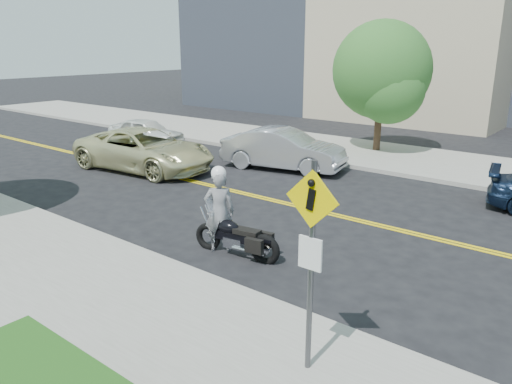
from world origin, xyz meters
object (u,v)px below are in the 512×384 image
at_px(parked_car_white, 146,132).
at_px(motorcycle, 236,229).
at_px(parked_car_silver, 283,149).
at_px(pedestrian_sign, 311,249).
at_px(motorcyclist, 219,209).
at_px(suv, 144,150).

bearing_deg(parked_car_white, motorcycle, -132.09).
xyz_separation_m(parked_car_white, parked_car_silver, (7.51, 0.31, 0.13)).
relative_size(pedestrian_sign, parked_car_white, 0.82).
height_order(motorcyclist, parked_car_silver, motorcyclist).
height_order(motorcycle, parked_car_silver, parked_car_silver).
bearing_deg(parked_car_white, parked_car_silver, -98.79).
bearing_deg(motorcyclist, motorcycle, 141.45).
xyz_separation_m(motorcycle, parked_car_silver, (-3.84, 7.11, 0.12)).
distance_m(suv, parked_car_silver, 5.15).
relative_size(pedestrian_sign, suv, 0.55).
distance_m(motorcycle, suv, 8.68).
bearing_deg(motorcycle, parked_car_white, 140.69).
bearing_deg(motorcyclist, parked_car_silver, -105.24).
distance_m(pedestrian_sign, suv, 13.05).
distance_m(parked_car_white, parked_car_silver, 7.52).
relative_size(motorcyclist, motorcycle, 0.95).
bearing_deg(parked_car_silver, motorcycle, -164.07).
bearing_deg(motorcycle, motorcyclist, 173.56).
height_order(pedestrian_sign, parked_car_silver, pedestrian_sign).
bearing_deg(suv, motorcyclist, -124.00).
height_order(pedestrian_sign, motorcycle, pedestrian_sign).
distance_m(motorcyclist, parked_car_silver, 7.88).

